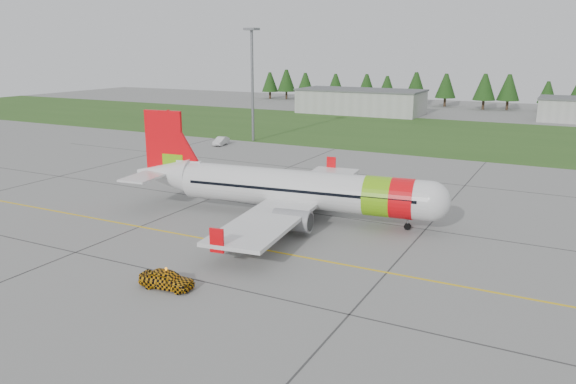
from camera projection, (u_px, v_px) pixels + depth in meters
The scene contains 9 objects.
ground at pixel (222, 286), 41.18m from camera, with size 320.00×320.00×0.00m, color gray.
aircraft at pixel (294, 189), 57.13m from camera, with size 34.30×31.82×10.40m.
follow_me_car at pixel (166, 262), 40.29m from camera, with size 1.65×1.40×4.10m, color #F2A30D.
service_van at pixel (221, 133), 100.18m from camera, with size 1.54×1.46×4.42m, color silver.
grass_strip at pixel (453, 135), 111.65m from camera, with size 320.00×50.00×0.03m, color #30561E.
taxi_guideline at pixel (274, 252), 48.05m from camera, with size 120.00×0.25×0.02m, color gold.
hangar_west at pixel (361, 102), 148.36m from camera, with size 32.00×14.00×6.00m, color #A8A8A3.
floodlight_mast at pixel (252, 87), 102.81m from camera, with size 0.50×0.50×20.00m, color slate.
treeline at pixel (495, 91), 158.53m from camera, with size 160.00×8.00×10.00m, color #1C3F14, non-canonical shape.
Camera 1 is at (21.90, -31.62, 16.95)m, focal length 35.00 mm.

